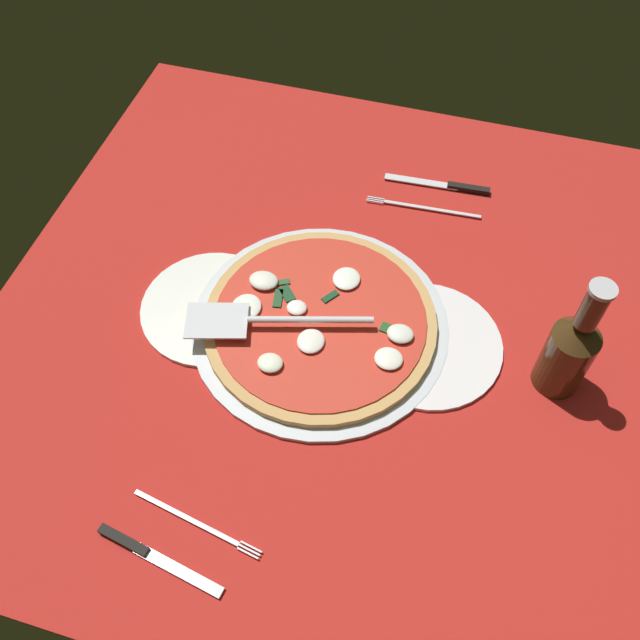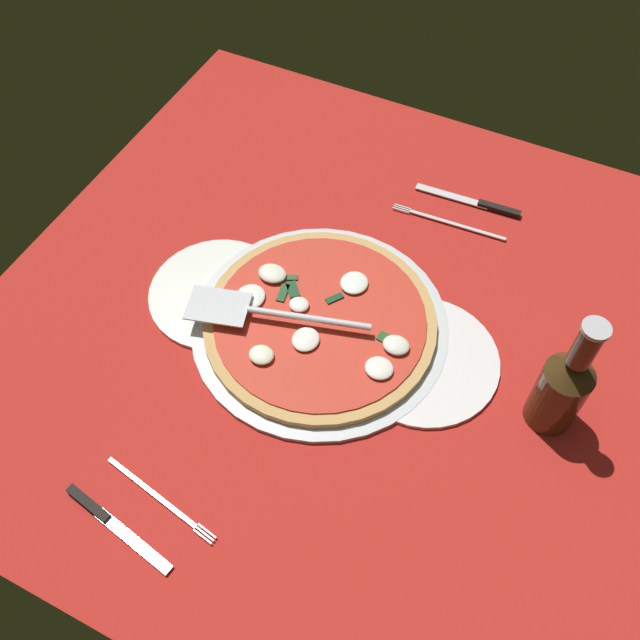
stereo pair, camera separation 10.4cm
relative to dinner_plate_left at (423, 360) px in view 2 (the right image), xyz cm
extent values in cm
cube|color=#B2231D|center=(14.21, -1.17, -1.00)|extent=(104.52, 104.52, 0.80)
cube|color=silver|center=(-34.97, 17.27, -0.55)|extent=(6.15, 6.15, 0.10)
cube|color=silver|center=(-28.82, -13.47, -0.55)|extent=(6.15, 6.15, 0.10)
cube|color=silver|center=(-28.82, -1.17, -0.55)|extent=(6.15, 6.15, 0.10)
cube|color=silver|center=(-28.82, 11.12, -0.55)|extent=(6.15, 6.15, 0.10)
cube|color=silver|center=(-28.82, 23.42, -0.55)|extent=(6.15, 6.15, 0.10)
cube|color=silver|center=(-22.67, -44.21, -0.55)|extent=(6.15, 6.15, 0.10)
cube|color=silver|center=(-22.67, -31.91, -0.55)|extent=(6.15, 6.15, 0.10)
cube|color=silver|center=(-22.67, -19.62, -0.55)|extent=(6.15, 6.15, 0.10)
cube|color=silver|center=(-22.67, -7.32, -0.55)|extent=(6.15, 6.15, 0.10)
cube|color=silver|center=(-22.67, 4.97, -0.55)|extent=(6.15, 6.15, 0.10)
cube|color=silver|center=(-22.67, 17.27, -0.55)|extent=(6.15, 6.15, 0.10)
cube|color=silver|center=(-22.67, 29.57, -0.55)|extent=(6.15, 6.15, 0.10)
cube|color=silver|center=(-16.53, -50.36, -0.55)|extent=(6.15, 6.15, 0.10)
cube|color=silver|center=(-16.53, -38.06, -0.55)|extent=(6.15, 6.15, 0.10)
cube|color=silver|center=(-16.53, -25.77, -0.55)|extent=(6.15, 6.15, 0.10)
cube|color=silver|center=(-16.53, -13.47, -0.55)|extent=(6.15, 6.15, 0.10)
cube|color=silver|center=(-16.53, -1.17, -0.55)|extent=(6.15, 6.15, 0.10)
cube|color=silver|center=(-16.53, 11.12, -0.55)|extent=(6.15, 6.15, 0.10)
cube|color=silver|center=(-16.53, 23.42, -0.55)|extent=(6.15, 6.15, 0.10)
cube|color=silver|center=(-10.38, -44.21, -0.55)|extent=(6.15, 6.15, 0.10)
cube|color=silver|center=(-10.38, -31.91, -0.55)|extent=(6.15, 6.15, 0.10)
cube|color=silver|center=(-10.38, -19.62, -0.55)|extent=(6.15, 6.15, 0.10)
cube|color=silver|center=(-10.38, -7.32, -0.55)|extent=(6.15, 6.15, 0.10)
cube|color=silver|center=(-10.38, 4.97, -0.55)|extent=(6.15, 6.15, 0.10)
cube|color=silver|center=(-10.38, 17.27, -0.55)|extent=(6.15, 6.15, 0.10)
cube|color=silver|center=(-10.38, 29.57, -0.55)|extent=(6.15, 6.15, 0.10)
cube|color=silver|center=(-4.23, -50.36, -0.55)|extent=(6.15, 6.15, 0.10)
cube|color=silver|center=(-4.23, -38.06, -0.55)|extent=(6.15, 6.15, 0.10)
cube|color=silver|center=(-4.23, -25.77, -0.55)|extent=(6.15, 6.15, 0.10)
cube|color=silver|center=(-4.23, -13.47, -0.55)|extent=(6.15, 6.15, 0.10)
cube|color=silver|center=(-4.23, -1.17, -0.55)|extent=(6.15, 6.15, 0.10)
cube|color=silver|center=(-4.23, 11.12, -0.55)|extent=(6.15, 6.15, 0.10)
cube|color=silver|center=(-4.23, 23.42, -0.55)|extent=(6.15, 6.15, 0.10)
cube|color=silver|center=(-4.23, 35.72, -0.55)|extent=(6.15, 6.15, 0.10)
cube|color=silver|center=(1.92, -44.21, -0.55)|extent=(6.15, 6.15, 0.10)
cube|color=silver|center=(1.92, -31.91, -0.55)|extent=(6.15, 6.15, 0.10)
cube|color=silver|center=(1.92, -19.62, -0.55)|extent=(6.15, 6.15, 0.10)
cube|color=silver|center=(1.92, -7.32, -0.55)|extent=(6.15, 6.15, 0.10)
cube|color=silver|center=(1.92, 4.97, -0.55)|extent=(6.15, 6.15, 0.10)
cube|color=silver|center=(1.92, 17.27, -0.55)|extent=(6.15, 6.15, 0.10)
cube|color=silver|center=(1.92, 29.57, -0.55)|extent=(6.15, 6.15, 0.10)
cube|color=silver|center=(1.92, 41.86, -0.55)|extent=(6.15, 6.15, 0.10)
cube|color=silver|center=(8.07, -50.36, -0.55)|extent=(6.15, 6.15, 0.10)
cube|color=silver|center=(8.07, -38.06, -0.55)|extent=(6.15, 6.15, 0.10)
cube|color=silver|center=(8.07, -25.77, -0.55)|extent=(6.15, 6.15, 0.10)
cube|color=silver|center=(8.07, -13.47, -0.55)|extent=(6.15, 6.15, 0.10)
cube|color=silver|center=(8.07, -1.17, -0.55)|extent=(6.15, 6.15, 0.10)
cube|color=silver|center=(8.07, 11.12, -0.55)|extent=(6.15, 6.15, 0.10)
cube|color=silver|center=(8.07, 23.42, -0.55)|extent=(6.15, 6.15, 0.10)
cube|color=silver|center=(8.07, 35.72, -0.55)|extent=(6.15, 6.15, 0.10)
cube|color=silver|center=(14.21, -44.21, -0.55)|extent=(6.15, 6.15, 0.10)
cube|color=silver|center=(14.21, -31.91, -0.55)|extent=(6.15, 6.15, 0.10)
cube|color=silver|center=(14.21, -19.62, -0.55)|extent=(6.15, 6.15, 0.10)
cube|color=silver|center=(14.21, -7.32, -0.55)|extent=(6.15, 6.15, 0.10)
cube|color=silver|center=(14.21, 4.97, -0.55)|extent=(6.15, 6.15, 0.10)
cube|color=silver|center=(14.21, 17.27, -0.55)|extent=(6.15, 6.15, 0.10)
cube|color=silver|center=(14.21, 29.57, -0.55)|extent=(6.15, 6.15, 0.10)
cube|color=silver|center=(14.21, 41.86, -0.55)|extent=(6.15, 6.15, 0.10)
cube|color=silver|center=(20.36, -50.36, -0.55)|extent=(6.15, 6.15, 0.10)
cube|color=silver|center=(20.36, -38.06, -0.55)|extent=(6.15, 6.15, 0.10)
cube|color=silver|center=(20.36, -25.77, -0.55)|extent=(6.15, 6.15, 0.10)
cube|color=silver|center=(20.36, -13.47, -0.55)|extent=(6.15, 6.15, 0.10)
cube|color=silver|center=(20.36, -1.17, -0.55)|extent=(6.15, 6.15, 0.10)
cube|color=silver|center=(20.36, 11.12, -0.55)|extent=(6.15, 6.15, 0.10)
cube|color=silver|center=(20.36, 23.42, -0.55)|extent=(6.15, 6.15, 0.10)
cube|color=silver|center=(20.36, 35.72, -0.55)|extent=(6.15, 6.15, 0.10)
cube|color=silver|center=(20.36, 48.01, -0.55)|extent=(6.15, 6.15, 0.10)
cube|color=silver|center=(26.51, -44.21, -0.55)|extent=(6.15, 6.15, 0.10)
cube|color=silver|center=(26.51, -31.91, -0.55)|extent=(6.15, 6.15, 0.10)
cube|color=silver|center=(26.51, -19.62, -0.55)|extent=(6.15, 6.15, 0.10)
cube|color=silver|center=(26.51, -7.32, -0.55)|extent=(6.15, 6.15, 0.10)
cube|color=silver|center=(26.51, 4.97, -0.55)|extent=(6.15, 6.15, 0.10)
cube|color=silver|center=(26.51, 17.27, -0.55)|extent=(6.15, 6.15, 0.10)
cube|color=silver|center=(26.51, 29.57, -0.55)|extent=(6.15, 6.15, 0.10)
cube|color=silver|center=(26.51, 41.86, -0.55)|extent=(6.15, 6.15, 0.10)
cube|color=silver|center=(32.66, -50.36, -0.55)|extent=(6.15, 6.15, 0.10)
cube|color=silver|center=(32.66, -38.06, -0.55)|extent=(6.15, 6.15, 0.10)
cube|color=silver|center=(32.66, -25.77, -0.55)|extent=(6.15, 6.15, 0.10)
cube|color=silver|center=(32.66, -13.47, -0.55)|extent=(6.15, 6.15, 0.10)
cube|color=silver|center=(32.66, -1.17, -0.55)|extent=(6.15, 6.15, 0.10)
cube|color=silver|center=(32.66, 11.12, -0.55)|extent=(6.15, 6.15, 0.10)
cube|color=silver|center=(32.66, 23.42, -0.55)|extent=(6.15, 6.15, 0.10)
cube|color=silver|center=(32.66, 35.72, -0.55)|extent=(6.15, 6.15, 0.10)
cube|color=silver|center=(32.66, 48.01, -0.55)|extent=(6.15, 6.15, 0.10)
cube|color=silver|center=(38.81, -44.21, -0.55)|extent=(6.15, 6.15, 0.10)
cube|color=silver|center=(38.81, -31.91, -0.55)|extent=(6.15, 6.15, 0.10)
cube|color=silver|center=(38.81, -19.62, -0.55)|extent=(6.15, 6.15, 0.10)
cube|color=silver|center=(38.81, -7.32, -0.55)|extent=(6.15, 6.15, 0.10)
cube|color=silver|center=(38.81, 4.97, -0.55)|extent=(6.15, 6.15, 0.10)
cube|color=silver|center=(38.81, 17.27, -0.55)|extent=(6.15, 6.15, 0.10)
cube|color=silver|center=(38.81, 29.57, -0.55)|extent=(6.15, 6.15, 0.10)
cube|color=silver|center=(38.81, 41.86, -0.55)|extent=(6.15, 6.15, 0.10)
cube|color=silver|center=(44.96, -50.36, -0.55)|extent=(6.15, 6.15, 0.10)
cube|color=silver|center=(44.96, -38.06, -0.55)|extent=(6.15, 6.15, 0.10)
cube|color=silver|center=(44.96, -25.77, -0.55)|extent=(6.15, 6.15, 0.10)
cube|color=silver|center=(44.96, -13.47, -0.55)|extent=(6.15, 6.15, 0.10)
cube|color=silver|center=(44.96, -1.17, -0.55)|extent=(6.15, 6.15, 0.10)
cube|color=silver|center=(44.96, 11.12, -0.55)|extent=(6.15, 6.15, 0.10)
cube|color=silver|center=(44.96, 23.42, -0.55)|extent=(6.15, 6.15, 0.10)
cube|color=silver|center=(44.96, 35.72, -0.55)|extent=(6.15, 6.15, 0.10)
cube|color=silver|center=(51.10, -44.21, -0.55)|extent=(6.15, 6.15, 0.10)
cube|color=silver|center=(51.10, -31.91, -0.55)|extent=(6.15, 6.15, 0.10)
cube|color=silver|center=(51.10, -19.62, -0.55)|extent=(6.15, 6.15, 0.10)
cube|color=silver|center=(51.10, -7.32, -0.55)|extent=(6.15, 6.15, 0.10)
cube|color=silver|center=(51.10, 4.97, -0.55)|extent=(6.15, 6.15, 0.10)
cube|color=silver|center=(51.10, 17.27, -0.55)|extent=(6.15, 6.15, 0.10)
cube|color=silver|center=(51.10, 29.57, -0.55)|extent=(6.15, 6.15, 0.10)
cube|color=silver|center=(57.25, -50.36, -0.55)|extent=(6.15, 6.15, 0.10)
cube|color=silver|center=(57.25, -38.06, -0.55)|extent=(6.15, 6.15, 0.10)
cube|color=silver|center=(57.25, -25.77, -0.55)|extent=(6.15, 6.15, 0.10)
cube|color=silver|center=(57.25, -13.47, -0.55)|extent=(6.15, 6.15, 0.10)
cube|color=silver|center=(57.25, -1.17, -0.55)|extent=(6.15, 6.15, 0.10)
cube|color=silver|center=(57.25, 11.12, -0.55)|extent=(6.15, 6.15, 0.10)
cube|color=silver|center=(57.25, 23.42, -0.55)|extent=(6.15, 6.15, 0.10)
cube|color=silver|center=(63.40, -44.21, -0.55)|extent=(6.15, 6.15, 0.10)
cube|color=silver|center=(63.40, -31.91, -0.55)|extent=(6.15, 6.15, 0.10)
cube|color=silver|center=(63.40, -19.62, -0.55)|extent=(6.15, 6.15, 0.10)
cube|color=silver|center=(63.40, -7.32, -0.55)|extent=(6.15, 6.15, 0.10)
cube|color=silver|center=(63.40, 4.97, -0.55)|extent=(6.15, 6.15, 0.10)
cube|color=silver|center=(63.40, 17.27, -0.55)|extent=(6.15, 6.15, 0.10)
cylinder|color=silver|center=(16.18, 1.12, 0.04)|extent=(38.85, 38.85, 1.07)
cylinder|color=white|center=(0.00, 0.00, 0.00)|extent=(22.44, 22.44, 1.00)
cylinder|color=white|center=(33.26, 2.51, 0.00)|extent=(21.62, 21.62, 1.00)
cylinder|color=tan|center=(16.18, 1.12, 1.17)|extent=(35.05, 35.05, 1.19)
cylinder|color=red|center=(16.18, 1.12, 1.91)|extent=(31.89, 31.89, 0.30)
ellipsoid|color=white|center=(14.63, -6.87, 2.54)|extent=(4.27, 4.52, 0.95)
ellipsoid|color=white|center=(16.25, 5.74, 2.54)|extent=(4.00, 4.32, 0.95)
ellipsoid|color=#E8EACF|center=(20.72, 10.95, 2.65)|extent=(3.69, 3.30, 1.18)
ellipsoid|color=white|center=(19.95, 0.58, 2.57)|extent=(3.05, 2.83, 1.01)
ellipsoid|color=white|center=(27.31, 2.51, 2.53)|extent=(4.50, 4.90, 0.93)
ellipsoid|color=silver|center=(4.03, 1.00, 2.68)|extent=(3.96, 3.39, 1.22)
ellipsoid|color=white|center=(4.74, 5.57, 2.56)|extent=(4.11, 3.84, 0.99)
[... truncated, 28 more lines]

